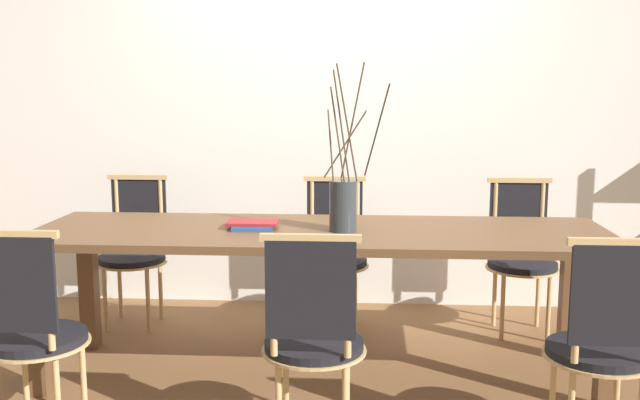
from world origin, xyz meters
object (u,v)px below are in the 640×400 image
(chair_far_center, at_px, (521,252))
(book_stack, at_px, (253,225))
(vase_centerpiece, at_px, (343,202))
(dining_table, at_px, (320,248))
(chair_near_center, at_px, (603,341))

(chair_far_center, bearing_deg, book_stack, 26.55)
(book_stack, bearing_deg, vase_centerpiece, -4.70)
(dining_table, relative_size, chair_far_center, 3.10)
(chair_near_center, relative_size, vase_centerpiece, 1.12)
(dining_table, relative_size, chair_near_center, 3.10)
(dining_table, height_order, book_stack, book_stack)
(dining_table, distance_m, chair_near_center, 1.41)
(dining_table, xyz_separation_m, vase_centerpiece, (0.12, -0.03, 0.24))
(chair_near_center, distance_m, vase_centerpiece, 1.35)
(dining_table, bearing_deg, chair_near_center, -33.21)
(dining_table, bearing_deg, vase_centerpiece, -14.03)
(chair_far_center, distance_m, vase_centerpiece, 1.38)
(chair_near_center, bearing_deg, dining_table, 146.79)
(chair_far_center, relative_size, vase_centerpiece, 1.12)
(chair_near_center, distance_m, book_stack, 1.72)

